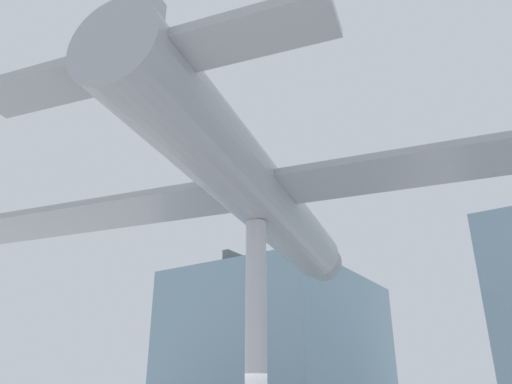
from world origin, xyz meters
TOP-DOWN VIEW (x-y plane):
  - glass_pavilion_left at (-8.41, 15.48)m, footprint 9.41×11.99m
  - support_pylon_central at (0.00, 0.00)m, footprint 0.53×0.53m
  - suspended_airplane at (-0.05, 0.22)m, footprint 21.57×14.94m

SIDE VIEW (x-z plane):
  - support_pylon_central at x=0.00m, z-range 0.00..6.29m
  - glass_pavilion_left at x=-8.41m, z-range -0.29..9.07m
  - suspended_airplane at x=-0.05m, z-range 5.80..8.55m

